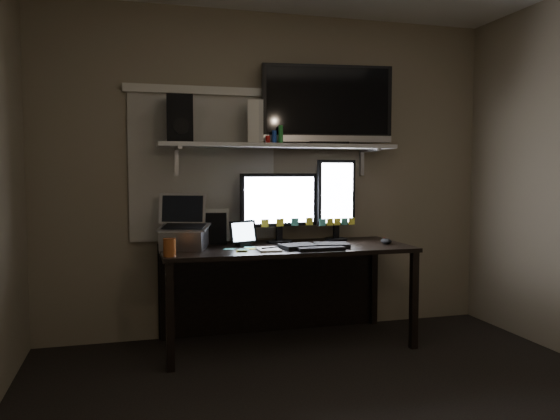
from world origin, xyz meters
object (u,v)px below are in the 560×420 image
object	(u,v)px
game_console	(254,123)
laptop	(184,222)
tv	(327,105)
tablet	(243,233)
monitor_landscape	(279,207)
desk	(281,267)
speaker	(180,119)
monitor_portrait	(336,200)
cup	(170,247)
mouse	(386,241)
keyboard	(315,246)

from	to	relation	value
game_console	laptop	bearing A→B (deg)	-150.48
laptop	tv	xyz separation A→B (m)	(1.12, 0.17, 0.86)
tablet	laptop	size ratio (longest dim) A/B	0.56
monitor_landscape	tv	world-z (taller)	tv
desk	speaker	bearing A→B (deg)	173.53
tablet	game_console	world-z (taller)	game_console
monitor_portrait	cup	world-z (taller)	monitor_portrait
monitor_landscape	monitor_portrait	xyz separation A→B (m)	(0.47, 0.02, 0.05)
speaker	game_console	bearing A→B (deg)	1.12
monitor_landscape	mouse	size ratio (longest dim) A/B	5.35
desk	monitor_landscape	bearing A→B (deg)	89.29
monitor_landscape	speaker	world-z (taller)	speaker
tablet	game_console	xyz separation A→B (m)	(0.11, 0.11, 0.81)
mouse	monitor_landscape	bearing A→B (deg)	160.88
monitor_portrait	mouse	size ratio (longest dim) A/B	5.58
keyboard	laptop	distance (m)	0.94
keyboard	speaker	xyz separation A→B (m)	(-0.91, 0.36, 0.90)
mouse	speaker	xyz separation A→B (m)	(-1.50, 0.29, 0.90)
keyboard	speaker	bearing A→B (deg)	158.03
keyboard	tv	distance (m)	1.12
monitor_portrait	tablet	bearing A→B (deg)	-176.95
monitor_portrait	laptop	xyz separation A→B (m)	(-1.20, -0.18, -0.13)
desk	laptop	bearing A→B (deg)	-173.11
cup	game_console	xyz separation A→B (m)	(0.66, 0.46, 0.85)
monitor_portrait	tablet	world-z (taller)	monitor_portrait
cup	monitor_portrait	bearing A→B (deg)	20.40
desk	tv	bearing A→B (deg)	11.46
monitor_landscape	laptop	world-z (taller)	monitor_landscape
monitor_landscape	monitor_portrait	distance (m)	0.48
mouse	game_console	xyz separation A→B (m)	(-0.95, 0.27, 0.88)
tablet	cup	bearing A→B (deg)	-167.22
monitor_portrait	game_console	distance (m)	0.89
laptop	tv	world-z (taller)	tv
monitor_portrait	tv	xyz separation A→B (m)	(-0.08, -0.01, 0.73)
keyboard	mouse	distance (m)	0.59
tablet	mouse	bearing A→B (deg)	-28.32
monitor_landscape	keyboard	xyz separation A→B (m)	(0.17, -0.34, -0.26)
mouse	laptop	distance (m)	1.50
monitor_landscape	cup	world-z (taller)	monitor_landscape
cup	speaker	distance (m)	0.99
keyboard	laptop	size ratio (longest dim) A/B	1.32
monitor_landscape	keyboard	size ratio (longest dim) A/B	1.23
speaker	monitor_landscape	bearing A→B (deg)	2.52
cup	game_console	bearing A→B (deg)	35.06
tablet	cup	xyz separation A→B (m)	(-0.55, -0.35, -0.03)
monitor_portrait	mouse	distance (m)	0.51
laptop	game_console	bearing A→B (deg)	34.63
game_console	speaker	world-z (taller)	speaker
monitor_landscape	laptop	size ratio (longest dim) A/B	1.63
tablet	laptop	distance (m)	0.44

